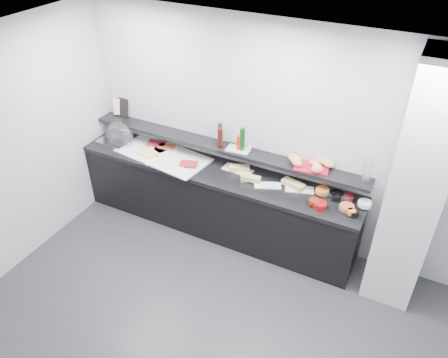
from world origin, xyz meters
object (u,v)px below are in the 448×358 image
at_px(cloche_base, 114,142).
at_px(condiment_tray, 238,149).
at_px(sandwich_plate_mid, 268,186).
at_px(carafe, 367,171).
at_px(bread_tray, 312,167).
at_px(framed_print, 121,107).

height_order(cloche_base, condiment_tray, condiment_tray).
height_order(sandwich_plate_mid, carafe, carafe).
relative_size(cloche_base, carafe, 1.38).
xyz_separation_m(bread_tray, carafe, (0.59, -0.03, 0.14)).
xyz_separation_m(framed_print, carafe, (3.28, -0.11, 0.02)).
height_order(sandwich_plate_mid, bread_tray, bread_tray).
xyz_separation_m(cloche_base, bread_tray, (2.62, 0.24, 0.24)).
relative_size(sandwich_plate_mid, carafe, 1.02).
height_order(framed_print, condiment_tray, framed_print).
bearing_deg(condiment_tray, sandwich_plate_mid, -27.18).
height_order(sandwich_plate_mid, condiment_tray, condiment_tray).
bearing_deg(condiment_tray, framed_print, 172.01).
bearing_deg(condiment_tray, cloche_base, -177.68).
bearing_deg(carafe, condiment_tray, 179.85).
relative_size(cloche_base, sandwich_plate_mid, 1.36).
height_order(bread_tray, carafe, carafe).
bearing_deg(framed_print, carafe, 5.47).
relative_size(framed_print, condiment_tray, 0.93).
distance_m(sandwich_plate_mid, condiment_tray, 0.57).
xyz_separation_m(cloche_base, carafe, (3.21, 0.21, 0.38)).
xyz_separation_m(cloche_base, framed_print, (-0.07, 0.32, 0.36)).
relative_size(cloche_base, condiment_tray, 1.48).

